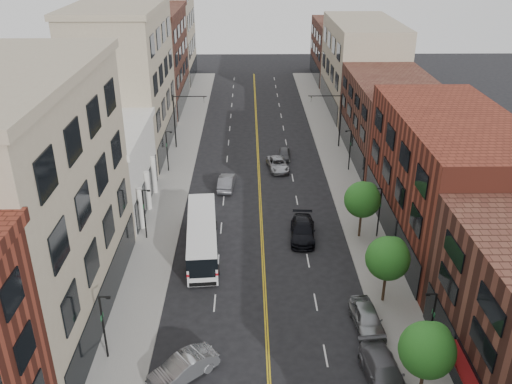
{
  "coord_description": "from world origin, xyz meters",
  "views": [
    {
      "loc": [
        -1.26,
        -20.72,
        26.49
      ],
      "look_at": [
        -0.58,
        23.79,
        5.0
      ],
      "focal_mm": 38.0,
      "sensor_mm": 36.0,
      "label": 1
    }
  ],
  "objects_px": {
    "city_bus": "(202,234)",
    "car_parked_mid": "(384,373)",
    "car_angle_b": "(183,368)",
    "car_lane_c": "(284,154)",
    "car_lane_a": "(303,230)",
    "car_lane_behind": "(226,182)",
    "car_parked_far": "(367,318)",
    "car_lane_b": "(278,164)"
  },
  "relations": [
    {
      "from": "car_parked_far",
      "to": "car_lane_behind",
      "type": "height_order",
      "value": "car_parked_far"
    },
    {
      "from": "car_parked_mid",
      "to": "city_bus",
      "type": "bearing_deg",
      "value": 122.47
    },
    {
      "from": "car_angle_b",
      "to": "car_lane_c",
      "type": "relative_size",
      "value": 1.28
    },
    {
      "from": "car_lane_behind",
      "to": "car_angle_b",
      "type": "bearing_deg",
      "value": 90.44
    },
    {
      "from": "car_parked_mid",
      "to": "car_lane_b",
      "type": "distance_m",
      "value": 35.41
    },
    {
      "from": "car_angle_b",
      "to": "car_lane_c",
      "type": "distance_m",
      "value": 38.88
    },
    {
      "from": "car_lane_c",
      "to": "car_parked_far",
      "type": "bearing_deg",
      "value": -77.53
    },
    {
      "from": "car_angle_b",
      "to": "car_parked_mid",
      "type": "relative_size",
      "value": 0.86
    },
    {
      "from": "car_angle_b",
      "to": "car_lane_behind",
      "type": "xyz_separation_m",
      "value": [
        1.81,
        29.05,
        -0.03
      ]
    },
    {
      "from": "car_lane_behind",
      "to": "car_lane_c",
      "type": "bearing_deg",
      "value": -125.04
    },
    {
      "from": "car_lane_a",
      "to": "city_bus",
      "type": "bearing_deg",
      "value": -162.08
    },
    {
      "from": "car_lane_behind",
      "to": "car_lane_c",
      "type": "height_order",
      "value": "car_lane_behind"
    },
    {
      "from": "city_bus",
      "to": "car_parked_mid",
      "type": "relative_size",
      "value": 2.12
    },
    {
      "from": "city_bus",
      "to": "car_lane_b",
      "type": "bearing_deg",
      "value": 62.93
    },
    {
      "from": "car_parked_mid",
      "to": "car_lane_b",
      "type": "height_order",
      "value": "car_parked_mid"
    },
    {
      "from": "car_lane_b",
      "to": "car_lane_a",
      "type": "bearing_deg",
      "value": -92.15
    },
    {
      "from": "car_lane_a",
      "to": "car_lane_c",
      "type": "xyz_separation_m",
      "value": [
        -0.53,
        19.99,
        -0.18
      ]
    },
    {
      "from": "car_angle_b",
      "to": "car_lane_b",
      "type": "relative_size",
      "value": 0.98
    },
    {
      "from": "city_bus",
      "to": "car_lane_a",
      "type": "distance_m",
      "value": 9.67
    },
    {
      "from": "car_parked_mid",
      "to": "car_lane_a",
      "type": "distance_m",
      "value": 18.84
    },
    {
      "from": "car_angle_b",
      "to": "car_lane_c",
      "type": "bearing_deg",
      "value": 127.01
    },
    {
      "from": "car_parked_mid",
      "to": "car_parked_far",
      "type": "bearing_deg",
      "value": 84.04
    },
    {
      "from": "city_bus",
      "to": "car_lane_c",
      "type": "distance_m",
      "value": 23.95
    },
    {
      "from": "car_lane_c",
      "to": "car_lane_behind",
      "type": "bearing_deg",
      "value": -123.57
    },
    {
      "from": "car_parked_mid",
      "to": "car_parked_far",
      "type": "relative_size",
      "value": 1.16
    },
    {
      "from": "car_lane_behind",
      "to": "car_parked_mid",
      "type": "bearing_deg",
      "value": 114.65
    },
    {
      "from": "car_parked_mid",
      "to": "car_lane_c",
      "type": "xyz_separation_m",
      "value": [
        -4.06,
        38.49,
        -0.17
      ]
    },
    {
      "from": "car_lane_behind",
      "to": "car_lane_b",
      "type": "bearing_deg",
      "value": -134.97
    },
    {
      "from": "car_angle_b",
      "to": "car_parked_far",
      "type": "bearing_deg",
      "value": 70.5
    },
    {
      "from": "car_parked_mid",
      "to": "car_lane_behind",
      "type": "xyz_separation_m",
      "value": [
        -11.19,
        29.7,
        -0.04
      ]
    },
    {
      "from": "city_bus",
      "to": "car_lane_b",
      "type": "height_order",
      "value": "city_bus"
    },
    {
      "from": "car_parked_far",
      "to": "car_lane_c",
      "type": "relative_size",
      "value": 1.28
    },
    {
      "from": "city_bus",
      "to": "car_parked_mid",
      "type": "bearing_deg",
      "value": -55.97
    },
    {
      "from": "car_parked_far",
      "to": "car_lane_behind",
      "type": "distance_m",
      "value": 26.72
    },
    {
      "from": "car_parked_mid",
      "to": "car_lane_a",
      "type": "relative_size",
      "value": 0.99
    },
    {
      "from": "city_bus",
      "to": "car_lane_c",
      "type": "bearing_deg",
      "value": 63.93
    },
    {
      "from": "city_bus",
      "to": "car_angle_b",
      "type": "xyz_separation_m",
      "value": [
        -0.1,
        -15.6,
        -0.96
      ]
    },
    {
      "from": "car_parked_far",
      "to": "car_lane_c",
      "type": "height_order",
      "value": "car_parked_far"
    },
    {
      "from": "car_angle_b",
      "to": "car_lane_behind",
      "type": "relative_size",
      "value": 1.03
    },
    {
      "from": "car_angle_b",
      "to": "car_parked_far",
      "type": "relative_size",
      "value": 1.0
    },
    {
      "from": "city_bus",
      "to": "car_lane_a",
      "type": "height_order",
      "value": "city_bus"
    },
    {
      "from": "car_angle_b",
      "to": "car_lane_behind",
      "type": "distance_m",
      "value": 29.1
    }
  ]
}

